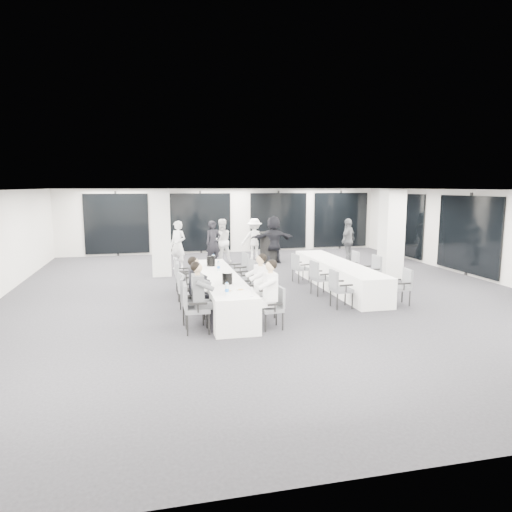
{
  "coord_description": "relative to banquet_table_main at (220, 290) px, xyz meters",
  "views": [
    {
      "loc": [
        -3.07,
        -11.84,
        2.9
      ],
      "look_at": [
        -0.4,
        -0.2,
        1.07
      ],
      "focal_mm": 32.0,
      "sensor_mm": 36.0,
      "label": 1
    }
  ],
  "objects": [
    {
      "name": "chair_side_left_mid",
      "position": [
        2.74,
        0.51,
        0.15
      ],
      "size": [
        0.52,
        0.56,
        0.92
      ],
      "rotation": [
        0.0,
        0.0,
        -1.43
      ],
      "color": "#56595E",
      "rests_on": "floor"
    },
    {
      "name": "chair_main_right_near",
      "position": [
        0.83,
        -2.06,
        0.12
      ],
      "size": [
        0.48,
        0.52,
        0.87
      ],
      "rotation": [
        0.0,
        0.0,
        1.66
      ],
      "color": "#56595E",
      "rests_on": "floor"
    },
    {
      "name": "water_bottle_c",
      "position": [
        0.08,
        1.76,
        0.5
      ],
      "size": [
        0.08,
        0.08,
        0.24
      ],
      "primitive_type": "cylinder",
      "color": "silver",
      "rests_on": "banquet_table_main"
    },
    {
      "name": "banquet_table_side",
      "position": [
        3.57,
        1.16,
        0.0
      ],
      "size": [
        0.9,
        5.0,
        0.75
      ],
      "primitive_type": "cube",
      "color": "white",
      "rests_on": "floor"
    },
    {
      "name": "chair_main_left_mid",
      "position": [
        -0.83,
        -0.34,
        0.14
      ],
      "size": [
        0.54,
        0.57,
        0.9
      ],
      "rotation": [
        0.0,
        0.0,
        -1.35
      ],
      "color": "#56595E",
      "rests_on": "floor"
    },
    {
      "name": "standing_guest_d",
      "position": [
        5.69,
        5.19,
        0.59
      ],
      "size": [
        1.27,
        1.22,
        1.92
      ],
      "primitive_type": "imported",
      "rotation": [
        0.0,
        0.0,
        3.86
      ],
      "color": "#53565A",
      "rests_on": "floor"
    },
    {
      "name": "wine_glass",
      "position": [
        0.29,
        -2.29,
        0.52
      ],
      "size": [
        0.08,
        0.08,
        0.2
      ],
      "color": "silver",
      "rests_on": "banquet_table_main"
    },
    {
      "name": "standing_guest_f",
      "position": [
        2.89,
        5.74,
        0.64
      ],
      "size": [
        1.89,
        0.76,
        2.04
      ],
      "primitive_type": "imported",
      "rotation": [
        0.0,
        0.0,
        3.16
      ],
      "color": "black",
      "rests_on": "floor"
    },
    {
      "name": "chair_side_left_far",
      "position": [
        2.74,
        2.19,
        0.12
      ],
      "size": [
        0.52,
        0.55,
        0.87
      ],
      "rotation": [
        0.0,
        0.0,
        -1.37
      ],
      "color": "#56595E",
      "rests_on": "floor"
    },
    {
      "name": "plate_c",
      "position": [
        0.1,
        -0.39,
        0.39
      ],
      "size": [
        0.21,
        0.21,
        0.03
      ],
      "color": "white",
      "rests_on": "banquet_table_main"
    },
    {
      "name": "seated_guest_d",
      "position": [
        0.67,
        -1.21,
        0.44
      ],
      "size": [
        0.5,
        0.38,
        1.44
      ],
      "rotation": [
        0.0,
        0.0,
        1.57
      ],
      "color": "white",
      "rests_on": "floor"
    },
    {
      "name": "chair_main_left_second",
      "position": [
        -0.83,
        -1.28,
        0.19
      ],
      "size": [
        0.58,
        0.61,
        0.98
      ],
      "rotation": [
        0.0,
        0.0,
        -1.75
      ],
      "color": "#56595E",
      "rests_on": "floor"
    },
    {
      "name": "seated_guest_b",
      "position": [
        -0.67,
        -1.29,
        0.44
      ],
      "size": [
        0.5,
        0.38,
        1.44
      ],
      "rotation": [
        0.0,
        0.0,
        -1.57
      ],
      "color": "black",
      "rests_on": "floor"
    },
    {
      "name": "seated_guest_a",
      "position": [
        -0.67,
        -1.96,
        0.44
      ],
      "size": [
        0.5,
        0.38,
        1.44
      ],
      "rotation": [
        0.0,
        0.0,
        -1.57
      ],
      "color": "#53565A",
      "rests_on": "floor"
    },
    {
      "name": "chair_main_right_far",
      "position": [
        0.84,
        1.7,
        0.21
      ],
      "size": [
        0.57,
        0.62,
        1.03
      ],
      "rotation": [
        0.0,
        0.0,
        1.67
      ],
      "color": "#56595E",
      "rests_on": "floor"
    },
    {
      "name": "standing_guest_a",
      "position": [
        0.61,
        5.77,
        0.56
      ],
      "size": [
        0.82,
        0.73,
        1.87
      ],
      "primitive_type": "imported",
      "rotation": [
        0.0,
        0.0,
        0.31
      ],
      "color": "black",
      "rests_on": "floor"
    },
    {
      "name": "plate_b",
      "position": [
        0.19,
        -1.68,
        0.39
      ],
      "size": [
        0.19,
        0.19,
        0.03
      ],
      "color": "white",
      "rests_on": "banquet_table_main"
    },
    {
      "name": "seated_guest_c",
      "position": [
        0.67,
        -2.07,
        0.44
      ],
      "size": [
        0.5,
        0.38,
        1.44
      ],
      "rotation": [
        0.0,
        0.0,
        1.57
      ],
      "color": "white",
      "rests_on": "floor"
    },
    {
      "name": "chair_side_right_near",
      "position": [
        4.4,
        -0.92,
        0.13
      ],
      "size": [
        0.47,
        0.52,
        0.89
      ],
      "rotation": [
        0.0,
        0.0,
        1.52
      ],
      "color": "#56595E",
      "rests_on": "floor"
    },
    {
      "name": "standing_guest_h",
      "position": [
        6.6,
        3.91,
        0.47
      ],
      "size": [
        0.89,
        0.95,
        1.69
      ],
      "primitive_type": "imported",
      "rotation": [
        0.0,
        0.0,
        2.23
      ],
      "color": "#53565A",
      "rests_on": "floor"
    },
    {
      "name": "ice_bucket_far",
      "position": [
        -0.04,
        1.37,
        0.51
      ],
      "size": [
        0.24,
        0.24,
        0.27
      ],
      "primitive_type": "cylinder",
      "color": "black",
      "rests_on": "banquet_table_main"
    },
    {
      "name": "column_left",
      "position": [
        -1.3,
        4.22,
        1.02
      ],
      "size": [
        0.6,
        0.6,
        2.8
      ],
      "primitive_type": "cube",
      "color": "silver",
      "rests_on": "floor"
    },
    {
      "name": "room",
      "position": [
        2.38,
        2.13,
        1.01
      ],
      "size": [
        14.04,
        16.04,
        2.84
      ],
      "color": "#222227",
      "rests_on": "ground"
    },
    {
      "name": "ice_bucket_near",
      "position": [
        0.02,
        -1.0,
        0.5
      ],
      "size": [
        0.23,
        0.23,
        0.26
      ],
      "primitive_type": "cylinder",
      "color": "black",
      "rests_on": "banquet_table_main"
    },
    {
      "name": "chair_main_left_far",
      "position": [
        -0.84,
        1.55,
        0.18
      ],
      "size": [
        0.5,
        0.56,
        0.97
      ],
      "rotation": [
        0.0,
        0.0,
        -1.55
      ],
      "color": "#56595E",
      "rests_on": "floor"
    },
    {
      "name": "standing_guest_b",
      "position": [
        0.98,
        6.25,
        0.58
      ],
      "size": [
        1.0,
        0.71,
        1.9
      ],
      "primitive_type": "imported",
      "rotation": [
        0.0,
        0.0,
        3.31
      ],
      "color": "white",
      "rests_on": "floor"
    },
    {
      "name": "banquet_table_main",
      "position": [
        0.0,
        0.0,
        0.0
      ],
      "size": [
        0.9,
        5.0,
        0.75
      ],
      "primitive_type": "cube",
      "color": "white",
      "rests_on": "floor"
    },
    {
      "name": "standing_guest_e",
      "position": [
        7.69,
        5.5,
        0.69
      ],
      "size": [
        0.67,
        1.06,
        2.14
      ],
      "primitive_type": "imported",
      "rotation": [
        0.0,
        0.0,
        1.53
      ],
      "color": "#53565A",
      "rests_on": "floor"
    },
    {
      "name": "column_right",
      "position": [
        5.7,
        2.02,
        1.02
      ],
      "size": [
        0.6,
        0.6,
        2.8
      ],
      "primitive_type": "cube",
      "color": "silver",
      "rests_on": "floor"
    },
    {
      "name": "water_bottle_b",
      "position": [
        0.06,
        0.62,
        0.49
      ],
      "size": [
        0.08,
        0.08,
        0.24
      ],
      "primitive_type": "cylinder",
      "color": "silver",
      "rests_on": "banquet_table_main"
    },
    {
      "name": "chair_main_right_fourth",
      "position": [
        0.84,
        0.67,
        0.19
      ],
      "size": [
        0.56,
        0.61,
        0.99
      ],
      "rotation": [
        0.0,
        0.0,
        1.71
      ],
      "color": "#56595E",
      "rests_on": "floor"
    },
    {
      "name": "chair_side_left_near",
      "position": [
        2.74,
        -0.86,
        0.15
      ],
      "size": [
        0.48,
        0.53,
        0.92
      ],
      "rotation": [
        0.0,
        0.0,
        -1.54
      ],
      "color": "#56595E",
      "rests_on": "floor"
    },
    {
      "name": "water_bottle_a",
      "position": [
        -0.16,
        -2.03,
        0.5
      ],
      "size": [
        0.08,
        0.08,
        0.24
      ],
      "primitive_type": "cylinder",
      "color": "silver",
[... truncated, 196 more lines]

